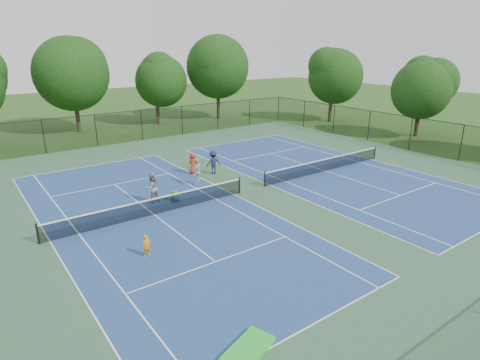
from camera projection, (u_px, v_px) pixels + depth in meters
ground at (252, 190)px, 26.48m from camera, size 140.00×140.00×0.00m
court_pad at (252, 190)px, 26.47m from camera, size 36.00×36.00×0.01m
tennis_court_left at (154, 213)px, 22.54m from camera, size 12.00×23.83×1.07m
tennis_court_right at (325, 170)px, 30.35m from camera, size 12.00×23.83×1.07m
perimeter_fence at (253, 167)px, 25.96m from camera, size 36.08×36.08×3.02m
tree_back_b at (71, 70)px, 42.05m from camera, size 7.60×7.60×10.03m
tree_back_c at (156, 77)px, 46.66m from camera, size 6.00×6.00×8.40m
tree_back_d at (218, 64)px, 49.92m from camera, size 7.80×7.80×10.37m
tree_side_e at (333, 74)px, 48.16m from camera, size 6.60×6.60×8.87m
tree_side_f at (422, 85)px, 40.47m from camera, size 5.80×5.80×8.12m
child_player at (147, 246)px, 18.00m from camera, size 0.41×0.29×1.04m
instructor at (152, 188)px, 24.09m from camera, size 1.03×0.87×1.86m
bystander_a at (198, 172)px, 27.11m from camera, size 1.11×1.09×1.88m
bystander_b at (213, 162)px, 29.49m from camera, size 1.22×0.82×1.75m
bystander_c at (193, 163)px, 29.61m from camera, size 0.78×0.52×1.56m
ball_crate at (175, 199)px, 24.47m from camera, size 0.45×0.42×0.29m
ball_hopper at (175, 194)px, 24.37m from camera, size 0.40×0.36×0.36m
green_tarp at (248, 349)px, 12.48m from camera, size 2.03×1.48×0.16m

